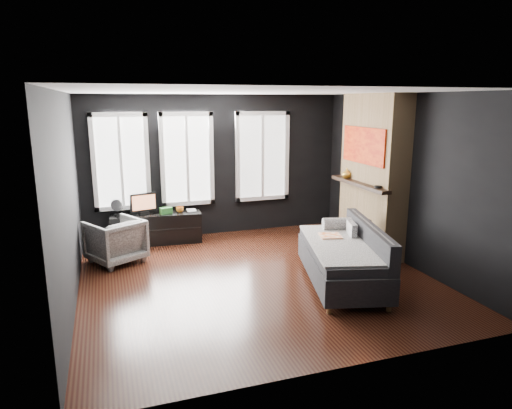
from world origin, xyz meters
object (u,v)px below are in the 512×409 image
object	(u,v)px
sofa	(342,254)
media_console	(157,228)
mug	(180,209)
monitor	(143,202)
mantel_vase	(347,173)
book	(187,205)
armchair	(115,239)

from	to	relation	value
sofa	media_console	world-z (taller)	sofa
media_console	mug	bearing A→B (deg)	-4.64
monitor	mantel_vase	size ratio (longest dim) A/B	2.78
mantel_vase	book	bearing A→B (deg)	156.16
sofa	monitor	xyz separation A→B (m)	(-2.51, 2.82, 0.34)
sofa	media_console	bearing A→B (deg)	143.70
armchair	sofa	bearing A→B (deg)	117.88
mug	sofa	bearing A→B (deg)	-55.88
mug	mantel_vase	world-z (taller)	mantel_vase
book	mantel_vase	distance (m)	3.00
media_console	mug	size ratio (longest dim) A/B	11.84
sofa	mantel_vase	distance (m)	2.08
sofa	media_console	size ratio (longest dim) A/B	1.26
sofa	media_console	distance (m)	3.65
book	armchair	bearing A→B (deg)	-147.06
sofa	armchair	distance (m)	3.63
monitor	mug	size ratio (longest dim) A/B	3.63
media_console	mantel_vase	distance (m)	3.61
media_console	mug	xyz separation A→B (m)	(0.43, -0.07, 0.35)
sofa	armchair	xyz separation A→B (m)	(-3.05, 1.96, -0.05)
sofa	monitor	world-z (taller)	monitor
armchair	mantel_vase	world-z (taller)	mantel_vase
media_console	monitor	bearing A→B (deg)	-174.93
armchair	mug	bearing A→B (deg)	-175.51
monitor	mug	xyz separation A→B (m)	(0.64, -0.07, -0.15)
mug	mantel_vase	xyz separation A→B (m)	(2.82, -1.12, 0.69)
book	monitor	bearing A→B (deg)	179.64
monitor	mantel_vase	distance (m)	3.70
armchair	mug	distance (m)	1.44
mantel_vase	sofa	bearing A→B (deg)	-120.18
book	mantel_vase	xyz separation A→B (m)	(2.68, -1.18, 0.64)
media_console	mantel_vase	world-z (taller)	mantel_vase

